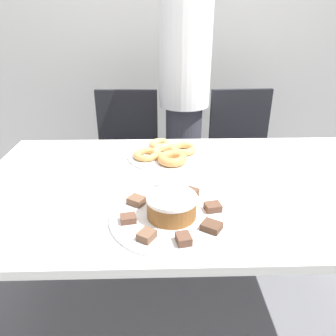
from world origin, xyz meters
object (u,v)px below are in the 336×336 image
at_px(person_standing, 184,94).
at_px(plate_donuts, 165,156).
at_px(frosted_cake, 172,206).
at_px(office_chair_right, 242,166).
at_px(plate_cake, 172,217).
at_px(office_chair_left, 126,167).

distance_m(person_standing, plate_donuts, 0.70).
xyz_separation_m(person_standing, frosted_cake, (-0.12, -1.17, -0.08)).
relative_size(office_chair_right, plate_cake, 2.29).
distance_m(person_standing, office_chair_left, 0.60).
xyz_separation_m(office_chair_left, frosted_cake, (0.25, -1.06, 0.37)).
bearing_deg(plate_donuts, office_chair_left, 113.42).
relative_size(office_chair_left, plate_donuts, 2.66).
bearing_deg(person_standing, plate_donuts, -101.18).
bearing_deg(person_standing, frosted_cake, -96.06).
height_order(plate_donuts, frosted_cake, frosted_cake).
bearing_deg(office_chair_right, frosted_cake, -118.26).
height_order(plate_cake, frosted_cake, frosted_cake).
height_order(office_chair_left, frosted_cake, office_chair_left).
xyz_separation_m(office_chair_right, plate_donuts, (-0.51, -0.57, 0.33)).
distance_m(plate_cake, plate_donuts, 0.49).
height_order(office_chair_left, plate_cake, office_chair_left).
distance_m(person_standing, office_chair_right, 0.60).
xyz_separation_m(person_standing, plate_donuts, (-0.13, -0.68, -0.12)).
distance_m(office_chair_left, plate_donuts, 0.70).
xyz_separation_m(person_standing, office_chair_left, (-0.38, -0.11, -0.45)).
distance_m(person_standing, plate_cake, 1.18).
height_order(person_standing, office_chair_left, person_standing).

